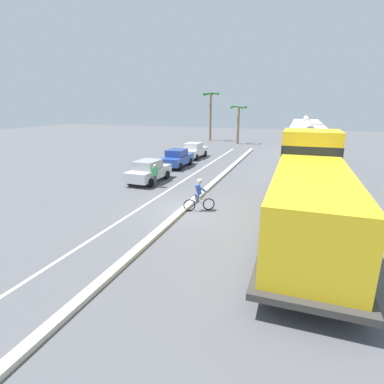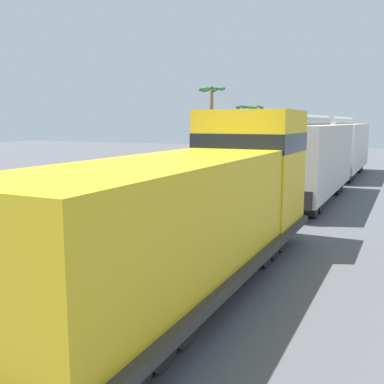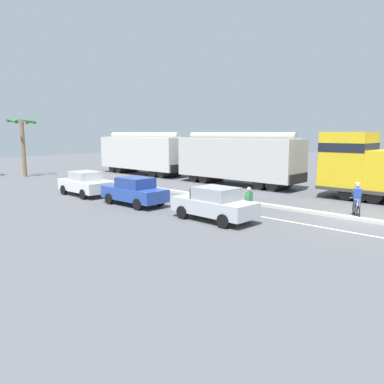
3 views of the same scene
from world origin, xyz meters
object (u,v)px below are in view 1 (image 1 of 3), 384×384
at_px(palm_tree_near, 211,105).
at_px(palm_tree_far, 238,116).
at_px(parked_car_blue, 177,158).
at_px(hopper_car_middle, 305,136).
at_px(cyclist, 199,196).
at_px(locomotive, 309,193).
at_px(parked_car_white, 194,150).
at_px(pedestrian_by_cars, 155,175).
at_px(parked_car_silver, 149,171).
at_px(hopper_car_lead, 306,149).

distance_m(palm_tree_near, palm_tree_far, 5.58).
bearing_deg(palm_tree_near, parked_car_blue, -81.94).
distance_m(hopper_car_middle, cyclist, 23.36).
relative_size(parked_car_blue, palm_tree_near, 0.56).
relative_size(locomotive, parked_car_white, 2.72).
bearing_deg(pedestrian_by_cars, palm_tree_far, 88.69).
relative_size(hopper_car_middle, parked_car_silver, 2.49).
distance_m(hopper_car_lead, palm_tree_near, 25.07).
height_order(hopper_car_middle, cyclist, hopper_car_middle).
relative_size(hopper_car_middle, cyclist, 6.18).
relative_size(locomotive, cyclist, 6.77).
relative_size(hopper_car_middle, palm_tree_near, 1.41).
height_order(parked_car_blue, pedestrian_by_cars, same).
bearing_deg(parked_car_silver, palm_tree_near, 96.60).
height_order(parked_car_silver, palm_tree_far, palm_tree_far).
bearing_deg(hopper_car_middle, parked_car_silver, -120.90).
distance_m(parked_car_white, palm_tree_far, 14.22).
height_order(palm_tree_near, palm_tree_far, palm_tree_near).
xyz_separation_m(hopper_car_lead, parked_car_white, (-11.05, 4.52, -1.26)).
height_order(parked_car_silver, parked_car_white, same).
xyz_separation_m(parked_car_blue, palm_tree_far, (1.83, 18.80, 3.15)).
height_order(locomotive, palm_tree_far, palm_tree_far).
bearing_deg(palm_tree_near, locomotive, -67.02).
bearing_deg(palm_tree_far, hopper_car_lead, -63.58).
xyz_separation_m(parked_car_white, palm_tree_far, (1.99, 13.72, 3.15)).
distance_m(hopper_car_middle, pedestrian_by_cars, 21.53).
height_order(parked_car_silver, parked_car_blue, same).
bearing_deg(parked_car_white, parked_car_blue, -88.19).
height_order(palm_tree_far, pedestrian_by_cars, palm_tree_far).
xyz_separation_m(cyclist, palm_tree_far, (-3.71, 29.35, 3.15)).
xyz_separation_m(parked_car_blue, parked_car_white, (-0.16, 5.07, 0.00)).
xyz_separation_m(hopper_car_middle, cyclist, (-5.35, -22.71, -1.26)).
bearing_deg(hopper_car_middle, palm_tree_far, 143.76).
bearing_deg(parked_car_white, parked_car_silver, -88.48).
distance_m(palm_tree_near, pedestrian_by_cars, 28.89).
distance_m(hopper_car_lead, pedestrian_by_cars, 12.35).
distance_m(parked_car_silver, palm_tree_far, 24.89).
bearing_deg(pedestrian_by_cars, hopper_car_lead, 38.23).
xyz_separation_m(parked_car_silver, parked_car_white, (-0.29, 10.91, 0.00)).
bearing_deg(parked_car_blue, hopper_car_middle, 48.13).
bearing_deg(hopper_car_lead, locomotive, -90.00).
bearing_deg(cyclist, parked_car_white, 110.04).
bearing_deg(parked_car_silver, hopper_car_middle, 59.10).
bearing_deg(cyclist, parked_car_blue, 117.70).
distance_m(parked_car_white, palm_tree_near, 16.98).
bearing_deg(cyclist, hopper_car_middle, 76.73).
relative_size(hopper_car_middle, palm_tree_far, 1.92).
bearing_deg(locomotive, palm_tree_far, 106.60).
xyz_separation_m(palm_tree_near, pedestrian_by_cars, (4.23, -28.20, -4.67)).
height_order(locomotive, parked_car_blue, locomotive).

